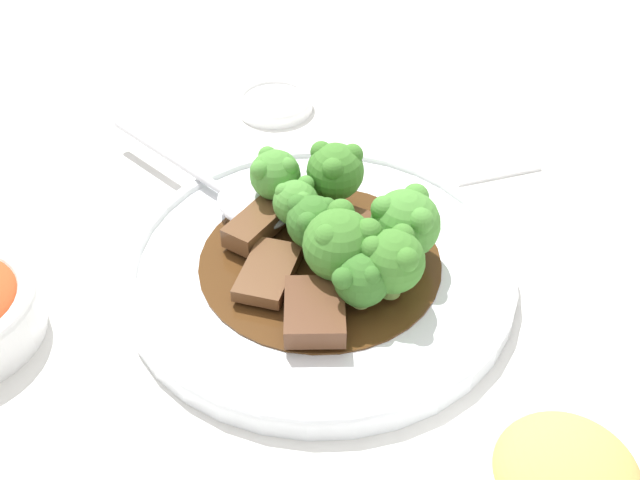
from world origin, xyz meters
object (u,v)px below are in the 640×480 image
broccoli_floret_5 (335,171)px  broccoli_floret_1 (356,281)px  broccoli_floret_7 (273,175)px  broccoli_floret_2 (311,222)px  beef_strip_0 (271,275)px  beef_strip_1 (315,311)px  sauce_dish (275,103)px  main_plate (320,266)px  broccoli_floret_4 (345,241)px  broccoli_floret_0 (299,201)px  serving_spoon (239,198)px  broccoli_floret_3 (405,222)px  beef_strip_2 (353,226)px  broccoli_floret_6 (393,260)px  beef_strip_3 (260,222)px

broccoli_floret_5 → broccoli_floret_1: bearing=-24.3°
broccoli_floret_5 → broccoli_floret_7: bearing=-117.6°
broccoli_floret_5 → broccoli_floret_2: bearing=-49.7°
beef_strip_0 → broccoli_floret_2: bearing=107.7°
beef_strip_1 → sauce_dish: bearing=157.2°
main_plate → broccoli_floret_4: (0.02, 0.00, 0.04)m
broccoli_floret_0 → broccoli_floret_7: bearing=-172.4°
broccoli_floret_0 → broccoli_floret_5: (-0.01, 0.04, 0.01)m
beef_strip_0 → beef_strip_1: 0.05m
beef_strip_1 → sauce_dish: beef_strip_1 is taller
beef_strip_1 → broccoli_floret_1: bearing=83.8°
beef_strip_1 → broccoli_floret_2: size_ratio=1.45×
main_plate → beef_strip_1: beef_strip_1 is taller
beef_strip_0 → serving_spoon: bearing=168.4°
broccoli_floret_1 → broccoli_floret_4: 0.03m
broccoli_floret_3 → sauce_dish: size_ratio=0.72×
beef_strip_1 → broccoli_floret_4: (-0.02, 0.04, 0.02)m
broccoli_floret_0 → broccoli_floret_1: broccoli_floret_0 is taller
beef_strip_1 → beef_strip_2: (-0.06, 0.06, -0.00)m
broccoli_floret_7 → beef_strip_2: bearing=32.5°
broccoli_floret_3 → broccoli_floret_6: size_ratio=1.03×
broccoli_floret_0 → sauce_dish: broccoli_floret_0 is taller
broccoli_floret_5 → beef_strip_0: bearing=-59.4°
broccoli_floret_2 → broccoli_floret_6: broccoli_floret_6 is taller
beef_strip_1 → broccoli_floret_2: (-0.06, 0.03, 0.02)m
beef_strip_3 → broccoli_floret_0: broccoli_floret_0 is taller
broccoli_floret_3 → broccoli_floret_0: bearing=-140.7°
broccoli_floret_6 → broccoli_floret_2: bearing=-159.3°
beef_strip_0 → sauce_dish: 0.25m
broccoli_floret_0 → broccoli_floret_7: size_ratio=0.85×
beef_strip_1 → broccoli_floret_0: 0.09m
beef_strip_1 → beef_strip_2: size_ratio=0.79×
broccoli_floret_3 → broccoli_floret_4: bearing=-92.2°
broccoli_floret_5 → broccoli_floret_7: broccoli_floret_5 is taller
broccoli_floret_7 → serving_spoon: size_ratio=0.24×
beef_strip_1 → sauce_dish: 0.28m
broccoli_floret_1 → broccoli_floret_2: 0.06m
main_plate → beef_strip_2: 0.04m
broccoli_floret_1 → serving_spoon: (-0.13, -0.02, -0.02)m
main_plate → broccoli_floret_4: broccoli_floret_4 is taller
broccoli_floret_2 → beef_strip_3: bearing=-150.9°
beef_strip_2 → broccoli_floret_0: size_ratio=1.93×
broccoli_floret_4 → sauce_dish: 0.25m
broccoli_floret_7 → sauce_dish: 0.17m
broccoli_floret_6 → beef_strip_3: bearing=-156.0°
broccoli_floret_6 → broccoli_floret_7: (-0.12, -0.02, 0.00)m
beef_strip_0 → broccoli_floret_6: broccoli_floret_6 is taller
broccoli_floret_5 → broccoli_floret_4: bearing=-26.4°
broccoli_floret_7 → main_plate: bearing=1.6°
beef_strip_0 → serving_spoon: serving_spoon is taller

